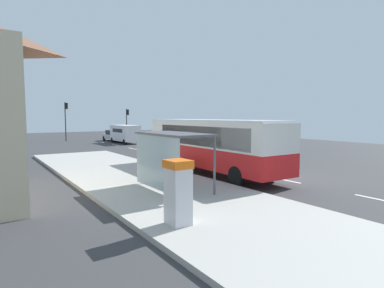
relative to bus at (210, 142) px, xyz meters
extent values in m
cube|color=#38383A|center=(1.71, 11.06, -1.86)|extent=(56.00, 92.00, 0.04)
cube|color=#ADAAA3|center=(-4.69, -0.94, -1.75)|extent=(6.20, 30.00, 0.18)
cube|color=silver|center=(1.96, -8.94, -1.84)|extent=(0.16, 2.20, 0.01)
cube|color=silver|center=(1.96, -3.94, -1.84)|extent=(0.16, 2.20, 0.01)
cube|color=silver|center=(1.96, 1.06, -1.84)|extent=(0.16, 2.20, 0.01)
cube|color=silver|center=(1.96, 6.06, -1.84)|extent=(0.16, 2.20, 0.01)
cube|color=silver|center=(1.96, 11.06, -1.84)|extent=(0.16, 2.20, 0.01)
cube|color=silver|center=(1.96, 16.06, -1.84)|extent=(0.16, 2.20, 0.01)
cube|color=silver|center=(1.96, 21.06, -1.84)|extent=(0.16, 2.20, 0.01)
cube|color=silver|center=(1.96, 26.06, -1.84)|extent=(0.16, 2.20, 0.01)
cube|color=red|center=(0.01, -0.02, -0.77)|extent=(2.73, 11.05, 1.15)
cube|color=silver|center=(0.01, -0.02, 0.53)|extent=(2.73, 11.05, 1.45)
cube|color=silver|center=(0.01, -0.02, 1.31)|extent=(2.60, 10.83, 0.12)
cube|color=black|center=(0.13, 5.43, 0.46)|extent=(2.30, 0.17, 1.22)
cube|color=black|center=(-1.21, -0.49, 0.46)|extent=(0.26, 8.58, 1.10)
cylinder|color=black|center=(-1.03, 3.90, -1.34)|extent=(0.30, 1.01, 1.00)
cylinder|color=black|center=(1.22, 3.85, -1.34)|extent=(0.30, 1.01, 1.00)
cylinder|color=black|center=(-1.20, -3.70, -1.34)|extent=(0.30, 1.01, 1.00)
cylinder|color=black|center=(1.06, -3.74, -1.34)|extent=(0.30, 1.01, 1.00)
cube|color=white|center=(3.91, 22.88, -0.52)|extent=(2.08, 5.23, 1.96)
cube|color=black|center=(3.91, 22.88, -0.19)|extent=(2.09, 3.15, 0.44)
cylinder|color=black|center=(4.84, 20.90, -1.50)|extent=(0.23, 0.68, 0.68)
cylinder|color=black|center=(3.04, 20.87, -1.50)|extent=(0.23, 0.68, 0.68)
cylinder|color=black|center=(4.78, 24.90, -1.50)|extent=(0.23, 0.68, 0.68)
cylinder|color=black|center=(2.98, 24.87, -1.50)|extent=(0.23, 0.68, 0.68)
cube|color=#B7B7BC|center=(4.01, 27.27, -1.22)|extent=(1.85, 4.42, 0.60)
cube|color=black|center=(4.01, 27.07, -0.62)|extent=(1.61, 2.39, 0.60)
cylinder|color=black|center=(3.17, 28.76, -1.52)|extent=(0.21, 0.64, 0.64)
cylinder|color=black|center=(4.81, 28.78, -1.52)|extent=(0.21, 0.64, 0.64)
cylinder|color=black|center=(3.21, 25.76, -1.52)|extent=(0.21, 0.64, 0.64)
cylinder|color=black|center=(4.85, 25.78, -1.52)|extent=(0.21, 0.64, 0.64)
cube|color=silver|center=(-6.66, -7.13, -0.81)|extent=(0.60, 0.70, 1.70)
cube|color=orange|center=(-6.66, -7.13, 0.16)|extent=(0.66, 0.76, 0.24)
cube|color=black|center=(-6.35, -7.13, -0.54)|extent=(0.03, 0.36, 0.44)
cylinder|color=red|center=(-2.49, -0.37, -1.19)|extent=(0.52, 0.52, 0.95)
cylinder|color=green|center=(-2.49, 0.33, -1.19)|extent=(0.52, 0.52, 0.95)
cylinder|color=orange|center=(-2.49, 1.03, -1.19)|extent=(0.52, 0.52, 0.95)
cylinder|color=yellow|center=(-2.49, 1.73, -1.19)|extent=(0.52, 0.52, 0.95)
cylinder|color=#2D2D2D|center=(7.11, 29.98, 0.43)|extent=(0.14, 0.14, 4.54)
cube|color=black|center=(7.33, 29.98, 2.19)|extent=(0.24, 0.28, 0.84)
sphere|color=red|center=(7.45, 29.98, 2.47)|extent=(0.16, 0.16, 0.16)
sphere|color=#3C2C03|center=(7.45, 29.98, 2.19)|extent=(0.16, 0.16, 0.16)
sphere|color=black|center=(7.45, 29.98, 1.91)|extent=(0.16, 0.16, 0.16)
cylinder|color=#2D2D2D|center=(-1.49, 30.78, 0.83)|extent=(0.14, 0.14, 5.35)
cube|color=black|center=(-1.27, 30.78, 3.01)|extent=(0.24, 0.28, 0.84)
sphere|color=#360606|center=(-1.15, 30.78, 3.29)|extent=(0.16, 0.16, 0.16)
sphere|color=#3C2C03|center=(-1.15, 30.78, 3.01)|extent=(0.16, 0.16, 0.16)
sphere|color=green|center=(-1.15, 30.78, 2.73)|extent=(0.16, 0.16, 0.16)
cube|color=#4C4C51|center=(-4.39, -3.03, 0.79)|extent=(1.80, 4.00, 0.10)
cube|color=#8CA5B2|center=(-5.24, -3.03, -0.41)|extent=(0.06, 3.80, 2.30)
cylinder|color=#4C4C51|center=(-3.54, -4.93, -0.44)|extent=(0.10, 0.10, 2.44)
cylinder|color=#4C4C51|center=(-3.54, -1.13, -0.44)|extent=(0.10, 0.10, 2.44)
camera|label=1|loc=(-11.49, -14.98, 1.56)|focal=29.50mm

